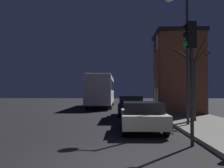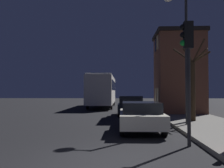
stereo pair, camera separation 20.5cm
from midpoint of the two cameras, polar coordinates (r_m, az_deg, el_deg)
ground_plane at (r=6.56m, az=-1.67°, el=-17.87°), size 120.00×120.00×0.00m
brick_building at (r=20.89m, az=14.56°, el=2.66°), size 3.71×4.10×6.45m
streetlamp at (r=13.59m, az=14.33°, el=13.14°), size 1.24×0.54×6.84m
traffic_light at (r=8.80m, az=16.87°, el=6.03°), size 0.43×0.24×4.17m
bare_tree at (r=15.01m, az=17.76°, el=0.16°), size 1.98×1.43×4.64m
bus at (r=29.02m, az=-2.62°, el=-1.11°), size 2.62×11.65×3.57m
car_near_lane at (r=11.71m, az=6.43°, el=-7.15°), size 1.90×4.43×1.34m
car_mid_lane at (r=18.85m, az=3.93°, el=-4.91°), size 1.89×3.81×1.49m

